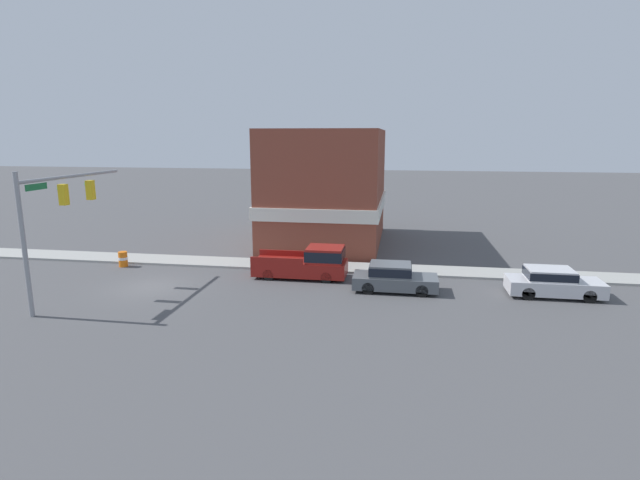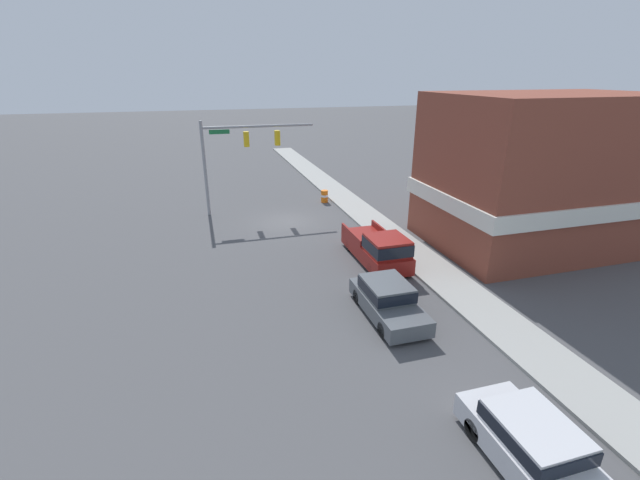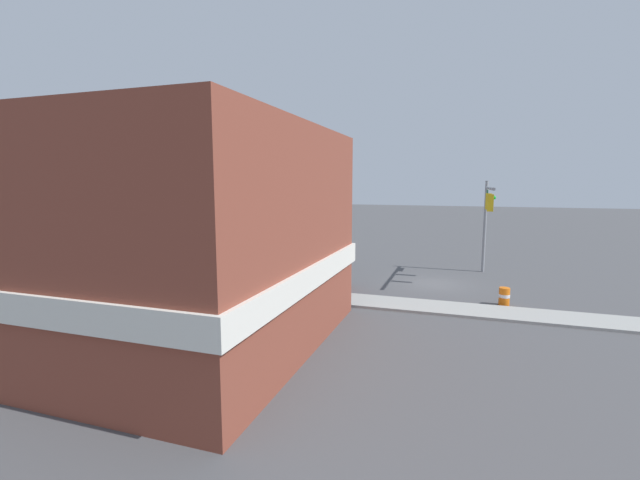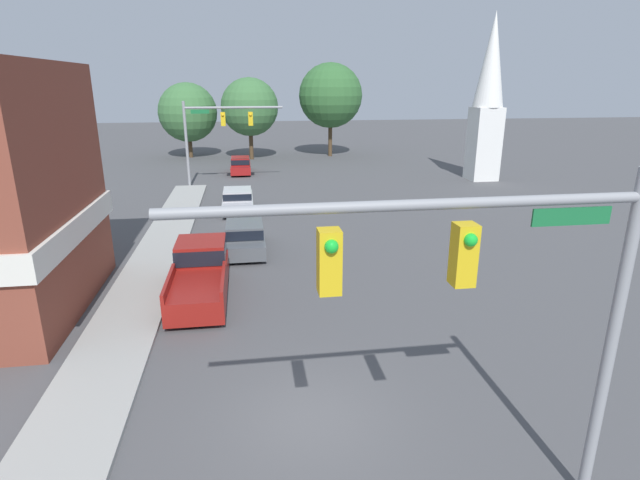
% 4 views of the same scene
% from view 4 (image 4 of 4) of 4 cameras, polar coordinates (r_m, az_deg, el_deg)
% --- Properties ---
extents(ground_plane, '(200.00, 200.00, 0.00)m').
position_cam_4_polar(ground_plane, '(13.23, -1.03, -19.72)').
color(ground_plane, '#4C4C4F').
extents(sidewalk_curb, '(2.40, 60.00, 0.14)m').
position_cam_4_polar(sidewalk_curb, '(13.82, -26.76, -19.67)').
color(sidewalk_curb, '#9E9E99').
rests_on(sidewalk_curb, ground).
extents(near_signal_assembly, '(8.00, 0.49, 6.69)m').
position_cam_4_polar(near_signal_assembly, '(8.84, 18.87, -4.23)').
color(near_signal_assembly, gray).
rests_on(near_signal_assembly, ground).
extents(far_signal_assembly, '(7.68, 0.49, 6.64)m').
position_cam_4_polar(far_signal_assembly, '(40.72, -11.71, 12.74)').
color(far_signal_assembly, gray).
rests_on(far_signal_assembly, ground).
extents(car_lead, '(1.90, 4.51, 1.50)m').
position_cam_4_polar(car_lead, '(24.79, -8.59, 0.42)').
color(car_lead, black).
rests_on(car_lead, ground).
extents(car_distant, '(1.76, 4.86, 1.50)m').
position_cam_4_polar(car_distant, '(46.82, -9.07, 8.49)').
color(car_distant, black).
rests_on(car_distant, ground).
extents(car_second_ahead, '(1.90, 4.70, 1.49)m').
position_cam_4_polar(car_second_ahead, '(32.74, -9.38, 4.58)').
color(car_second_ahead, black).
rests_on(car_second_ahead, ground).
extents(pickup_truck_parked, '(2.04, 5.48, 1.89)m').
position_cam_4_polar(pickup_truck_parked, '(20.17, -13.52, -3.50)').
color(pickup_truck_parked, black).
rests_on(pickup_truck_parked, ground).
extents(church_steeple, '(2.48, 2.48, 13.43)m').
position_cam_4_polar(church_steeple, '(44.88, 18.70, 15.45)').
color(church_steeple, white).
rests_on(church_steeple, ground).
extents(backdrop_tree_left_far, '(6.31, 6.31, 8.04)m').
position_cam_4_polar(backdrop_tree_left_far, '(57.78, -14.88, 13.91)').
color(backdrop_tree_left_far, '#4C3823').
rests_on(backdrop_tree_left_far, ground).
extents(backdrop_tree_left_mid, '(6.05, 6.05, 8.54)m').
position_cam_4_polar(backdrop_tree_left_mid, '(55.09, -8.05, 14.81)').
color(backdrop_tree_left_mid, '#4C3823').
rests_on(backdrop_tree_left_mid, ground).
extents(backdrop_tree_center, '(6.96, 6.96, 10.10)m').
position_cam_4_polar(backdrop_tree_center, '(56.97, 1.20, 16.17)').
color(backdrop_tree_center, '#4C3823').
rests_on(backdrop_tree_center, ground).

